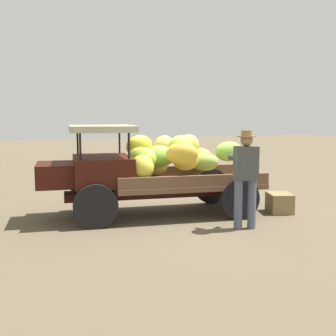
# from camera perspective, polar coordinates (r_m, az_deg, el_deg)

# --- Properties ---
(ground_plane) EXTENTS (60.00, 60.00, 0.00)m
(ground_plane) POSITION_cam_1_polar(r_m,az_deg,el_deg) (8.90, 0.73, -6.08)
(ground_plane) COLOR brown
(truck) EXTENTS (4.62, 2.33, 1.85)m
(truck) POSITION_cam_1_polar(r_m,az_deg,el_deg) (8.55, -2.94, -0.06)
(truck) COLOR #38110B
(truck) RESTS_ON ground
(farmer) EXTENTS (0.53, 0.49, 1.78)m
(farmer) POSITION_cam_1_polar(r_m,az_deg,el_deg) (7.58, 10.56, -0.67)
(farmer) COLOR #4E586C
(farmer) RESTS_ON ground
(wooden_crate) EXTENTS (0.63, 0.70, 0.41)m
(wooden_crate) POSITION_cam_1_polar(r_m,az_deg,el_deg) (9.18, 14.98, -4.61)
(wooden_crate) COLOR olive
(wooden_crate) RESTS_ON ground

